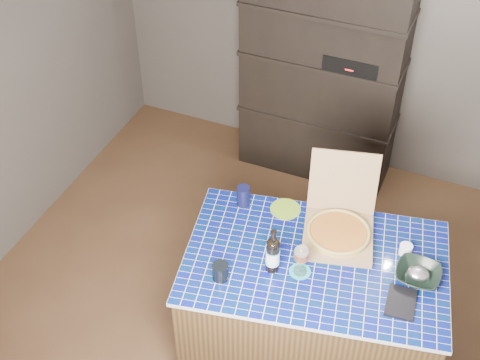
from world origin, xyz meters
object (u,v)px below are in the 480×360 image
at_px(bowl, 418,274).
at_px(kitchen_island, 311,305).
at_px(pizza_box, 339,229).
at_px(dvd_case, 401,302).
at_px(wine_glass, 301,255).
at_px(mead_bottle, 273,254).

bearing_deg(bowl, kitchen_island, -170.40).
height_order(pizza_box, dvd_case, pizza_box).
bearing_deg(pizza_box, wine_glass, -122.02).
distance_m(kitchen_island, wine_glass, 0.56).
xyz_separation_m(pizza_box, mead_bottle, (-0.27, -0.38, 0.06)).
bearing_deg(mead_bottle, bowl, 17.89).
bearing_deg(wine_glass, dvd_case, 0.01).
height_order(pizza_box, mead_bottle, pizza_box).
xyz_separation_m(kitchen_island, wine_glass, (-0.05, -0.11, 0.55)).
relative_size(kitchen_island, mead_bottle, 5.45).
bearing_deg(pizza_box, kitchen_island, -118.20).
distance_m(wine_glass, dvd_case, 0.58).
relative_size(mead_bottle, dvd_case, 1.40).
distance_m(kitchen_island, dvd_case, 0.66).
bearing_deg(mead_bottle, wine_glass, 13.77).
height_order(kitchen_island, bowl, bowl).
distance_m(kitchen_island, mead_bottle, 0.58).
relative_size(mead_bottle, bowl, 1.21).
bearing_deg(bowl, pizza_box, 164.56).
relative_size(pizza_box, wine_glass, 2.83).
height_order(kitchen_island, mead_bottle, mead_bottle).
relative_size(kitchen_island, wine_glass, 8.11).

